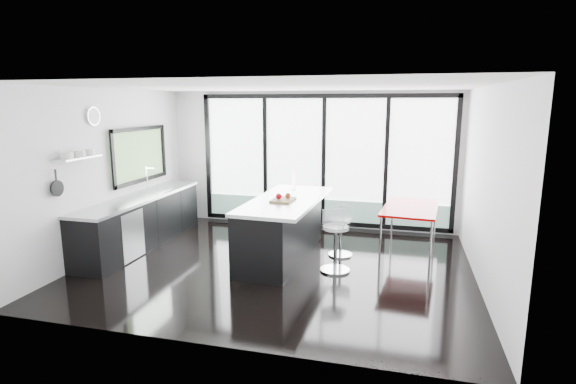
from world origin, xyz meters
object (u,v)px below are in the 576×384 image
(bar_stool_far, at_px, (341,237))
(island, at_px, (281,227))
(red_table, at_px, (409,230))
(bar_stool_near, at_px, (335,248))

(bar_stool_far, bearing_deg, island, -154.15)
(island, height_order, red_table, island)
(red_table, bearing_deg, bar_stool_near, -132.91)
(island, xyz_separation_m, red_table, (2.08, 0.77, -0.10))
(island, bearing_deg, bar_stool_far, 18.66)
(island, distance_m, bar_stool_near, 1.07)
(bar_stool_near, distance_m, red_table, 1.62)
(island, distance_m, red_table, 2.22)
(bar_stool_near, relative_size, bar_stool_far, 1.12)
(bar_stool_near, relative_size, red_table, 0.48)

